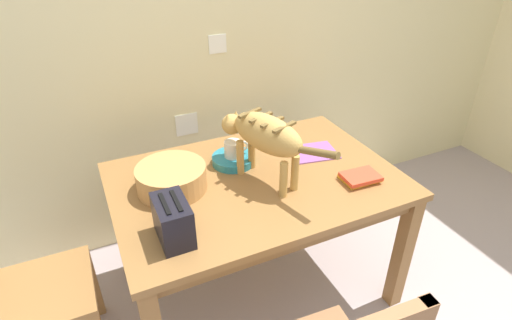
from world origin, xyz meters
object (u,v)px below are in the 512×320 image
wooden_chair_far (29,293)px  wicker_basket (171,178)px  dining_table (256,192)px  cat (264,135)px  saucer_bowl (233,160)px  coffee_mug (233,149)px  book_stack (360,177)px  toaster (173,221)px  magazine (313,152)px

wooden_chair_far → wicker_basket: bearing=98.1°
dining_table → cat: (0.03, -0.03, 0.32)m
wicker_basket → cat: bearing=-14.5°
saucer_bowl → cat: bearing=-69.1°
cat → coffee_mug: cat is taller
cat → saucer_bowl: size_ratio=2.91×
book_stack → wicker_basket: 0.88m
dining_table → wooden_chair_far: 1.07m
coffee_mug → wooden_chair_far: 1.09m
book_stack → toaster: toaster is taller
saucer_bowl → wooden_chair_far: wooden_chair_far is taller
saucer_bowl → wooden_chair_far: 1.07m
dining_table → book_stack: 0.50m
cat → dining_table: bearing=117.7°
coffee_mug → wicker_basket: coffee_mug is taller
cat → coffee_mug: 0.26m
cat → book_stack: (0.41, -0.20, -0.22)m
toaster → wooden_chair_far: (-0.59, 0.24, -0.36)m
dining_table → toaster: bearing=-151.8°
dining_table → coffee_mug: coffee_mug is taller
coffee_mug → book_stack: bearing=-39.8°
cat → wicker_basket: (-0.41, 0.11, -0.18)m
saucer_bowl → magazine: (0.42, -0.08, -0.02)m
toaster → wooden_chair_far: size_ratio=0.22×
book_stack → wicker_basket: (-0.82, 0.31, 0.04)m
wooden_chair_far → cat: bearing=89.6°
magazine → book_stack: size_ratio=1.32×
magazine → wicker_basket: bearing=-169.0°
cat → coffee_mug: bearing=89.1°
dining_table → magazine: magazine is taller
book_stack → toaster: 0.91m
cat → wooden_chair_far: cat is taller
book_stack → saucer_bowl: bearing=140.4°
dining_table → saucer_bowl: size_ratio=6.30×
book_stack → toaster: bearing=-178.6°
cat → magazine: (0.34, 0.12, -0.23)m
book_stack → wooden_chair_far: wooden_chair_far is taller
toaster → magazine: bearing=22.1°
dining_table → coffee_mug: bearing=104.0°
cat → toaster: bearing=-176.5°
coffee_mug → saucer_bowl: bearing=180.0°
cat → wicker_basket: bearing=144.7°
wicker_basket → book_stack: bearing=-20.6°
toaster → saucer_bowl: bearing=45.3°
saucer_bowl → coffee_mug: 0.06m
magazine → toaster: 0.91m
book_stack → wooden_chair_far: size_ratio=0.20×
saucer_bowl → wicker_basket: bearing=-164.7°
magazine → wooden_chair_far: size_ratio=0.26×
cat → saucer_bowl: cat is taller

